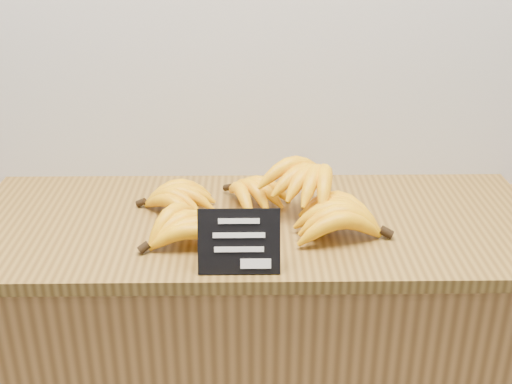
# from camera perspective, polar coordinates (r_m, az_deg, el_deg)

# --- Properties ---
(counter) EXTENTS (1.49, 0.50, 0.90)m
(counter) POSITION_cam_1_polar(r_m,az_deg,el_deg) (1.76, -0.02, -16.42)
(counter) COLOR #A67135
(counter) RESTS_ON ground
(counter_top) EXTENTS (1.32, 0.54, 0.03)m
(counter_top) POSITION_cam_1_polar(r_m,az_deg,el_deg) (1.49, -0.03, -2.86)
(counter_top) COLOR brown
(counter_top) RESTS_ON counter
(chalkboard_sign) EXTENTS (0.16, 0.05, 0.12)m
(chalkboard_sign) POSITION_cam_1_polar(r_m,az_deg,el_deg) (1.26, -1.52, -4.44)
(chalkboard_sign) COLOR black
(chalkboard_sign) RESTS_ON counter_top
(banana_pile) EXTENTS (0.56, 0.39, 0.12)m
(banana_pile) POSITION_cam_1_polar(r_m,az_deg,el_deg) (1.44, 0.73, -1.16)
(banana_pile) COLOR #F4AF09
(banana_pile) RESTS_ON counter_top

